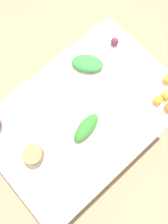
{
  "coord_description": "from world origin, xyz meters",
  "views": [
    {
      "loc": [
        0.29,
        0.32,
        2.35
      ],
      "look_at": [
        0.0,
        0.0,
        0.74
      ],
      "focal_mm": 35.0,
      "sensor_mm": 36.0,
      "label": 1
    }
  ],
  "objects": [
    {
      "name": "greens_bunch_dandelion",
      "position": [
        -0.29,
        -0.28,
        0.75
      ],
      "size": [
        0.28,
        0.3,
        0.06
      ],
      "primitive_type": "ellipsoid",
      "rotation": [
        0.0,
        0.0,
        2.24
      ],
      "color": "#337538",
      "rests_on": "dining_table"
    },
    {
      "name": "paper_bag",
      "position": [
        0.48,
        0.0,
        0.78
      ],
      "size": [
        0.14,
        0.14,
        0.12
      ],
      "primitive_type": "cylinder",
      "color": "#997047",
      "rests_on": "dining_table"
    },
    {
      "name": "greens_bunch_chard",
      "position": [
        0.07,
        0.1,
        0.75
      ],
      "size": [
        0.27,
        0.16,
        0.07
      ],
      "primitive_type": "ellipsoid",
      "rotation": [
        0.0,
        0.0,
        0.18
      ],
      "color": "#2D6B28",
      "rests_on": "dining_table"
    },
    {
      "name": "orange_3",
      "position": [
        -0.49,
        0.31,
        0.75
      ],
      "size": [
        0.07,
        0.07,
        0.07
      ],
      "primitive_type": "sphere",
      "color": "orange",
      "rests_on": "dining_table"
    },
    {
      "name": "beet_root",
      "position": [
        -0.59,
        -0.28,
        0.75
      ],
      "size": [
        0.06,
        0.06,
        0.06
      ],
      "primitive_type": "sphere",
      "color": "maroon",
      "rests_on": "dining_table"
    },
    {
      "name": "orange_1",
      "position": [
        -0.56,
        0.33,
        0.75
      ],
      "size": [
        0.07,
        0.07,
        0.07
      ],
      "primitive_type": "sphere",
      "color": "#F9A833",
      "rests_on": "dining_table"
    },
    {
      "name": "ground_plane",
      "position": [
        0.0,
        0.0,
        0.0
      ],
      "size": [
        8.0,
        8.0,
        0.0
      ],
      "primitive_type": "plane",
      "color": "#937A5B"
    },
    {
      "name": "orange_4",
      "position": [
        -0.67,
        0.25,
        0.75
      ],
      "size": [
        0.07,
        0.07,
        0.07
      ],
      "primitive_type": "sphere",
      "color": "orange",
      "rests_on": "dining_table"
    },
    {
      "name": "dining_table",
      "position": [
        0.0,
        0.0,
        0.64
      ],
      "size": [
        1.49,
        1.01,
        0.72
      ],
      "color": "silver",
      "rests_on": "ground_plane"
    }
  ]
}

